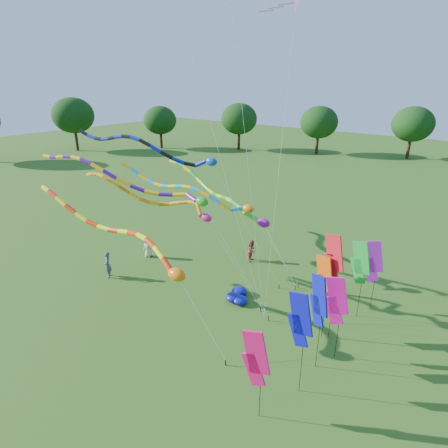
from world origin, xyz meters
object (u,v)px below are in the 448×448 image
Objects in this scene: tube_kite_red at (122,237)px; blue_nylon_heap at (234,295)px; person_b at (108,265)px; person_c at (252,251)px; tube_kite_orange at (159,200)px; person_a at (148,247)px.

tube_kite_red is 11.38× the size of blue_nylon_heap.
tube_kite_red is at bearing 19.37° from person_b.
tube_kite_orange is at bearing 144.93° from person_c.
person_c is at bearing 56.35° from tube_kite_orange.
person_c is at bearing 19.60° from person_a.
person_c is (6.34, 4.17, 0.01)m from person_a.
tube_kite_orange is 7.79× the size of person_c.
person_a is at bearing 132.07° from person_b.
blue_nylon_heap is 8.35m from person_a.
person_c is (6.09, 7.81, -0.10)m from person_b.
tube_kite_red is at bearing -64.71° from person_a.
tube_kite_red is 1.18× the size of tube_kite_orange.
person_b is (0.25, -3.64, 0.11)m from person_a.
person_b is (-3.24, -1.93, -4.62)m from tube_kite_orange.
person_b is (-3.72, 1.26, -3.41)m from tube_kite_red.
blue_nylon_heap is 0.81× the size of person_c.
tube_kite_red reaches higher than person_a.
tube_kite_orange is 6.13m from person_a.
tube_kite_red is at bearing 156.10° from person_c.
person_a is 0.87× the size of person_b.
tube_kite_red is 9.38× the size of person_a.
blue_nylon_heap is at bearing 5.19° from tube_kite_orange.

